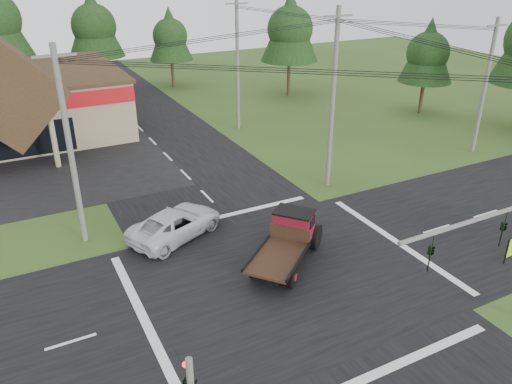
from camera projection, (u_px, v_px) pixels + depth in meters
ground at (285, 276)px, 24.22m from camera, size 120.00×120.00×0.00m
road_ns at (285, 276)px, 24.22m from camera, size 12.00×120.00×0.02m
road_ew at (285, 276)px, 24.22m from camera, size 120.00×12.00×0.02m
traffic_signal_corner at (188, 379)px, 13.72m from camera, size 0.53×2.48×4.40m
utility_pole_nw at (70, 147)px, 25.02m from camera, size 2.00×0.30×10.50m
utility_pole_ne at (333, 100)px, 31.46m from camera, size 2.00×0.30×11.50m
utility_pole_far at (485, 86)px, 37.56m from camera, size 2.00×0.30×10.20m
utility_pole_n at (237, 64)px, 42.76m from camera, size 2.00×0.30×11.20m
tree_row_d at (93, 24)px, 54.79m from camera, size 6.16×6.16×11.11m
tree_row_e at (170, 34)px, 57.09m from camera, size 5.04×5.04×9.09m
tree_side_ne at (290, 27)px, 52.65m from camera, size 6.16×6.16×11.11m
tree_side_e_near at (428, 51)px, 46.91m from camera, size 5.04×5.04×9.09m
antique_flatbed_truck at (286, 242)px, 24.72m from camera, size 5.94×5.48×2.45m
white_pickup at (175, 224)px, 27.37m from camera, size 6.21×4.74×1.57m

